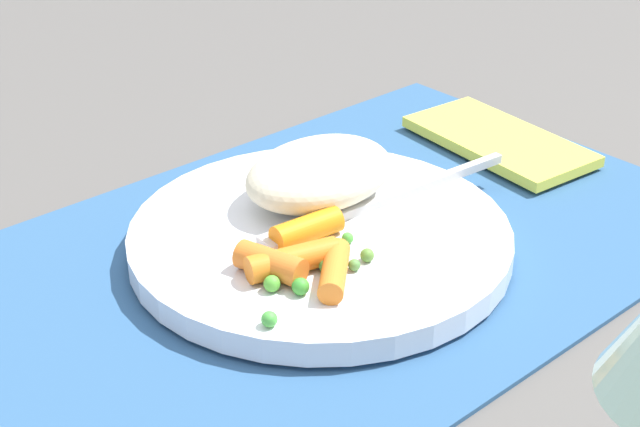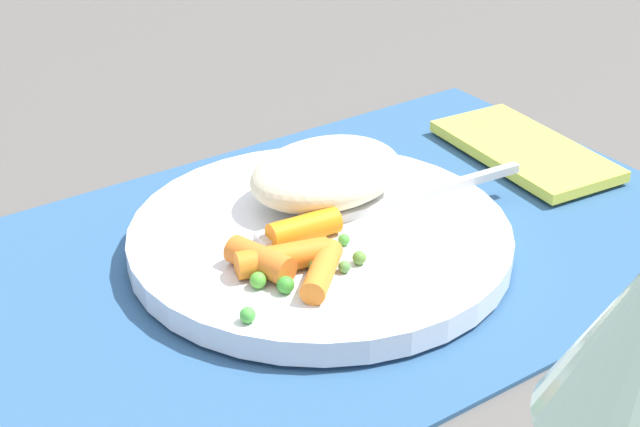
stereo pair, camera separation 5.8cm
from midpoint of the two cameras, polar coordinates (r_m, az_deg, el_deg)
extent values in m
plane|color=#565451|center=(0.60, 2.79, -2.70)|extent=(2.40, 2.40, 0.00)
cube|color=#2D5684|center=(0.60, 2.79, -2.46)|extent=(0.51, 0.32, 0.01)
cylinder|color=white|center=(0.59, 2.82, -1.57)|extent=(0.23, 0.23, 0.02)
ellipsoid|color=beige|center=(0.61, 3.10, 2.32)|extent=(0.10, 0.08, 0.04)
cylinder|color=orange|center=(0.57, 1.97, -0.95)|extent=(0.05, 0.02, 0.02)
cylinder|color=orange|center=(0.54, -0.49, -2.87)|extent=(0.03, 0.04, 0.02)
cylinder|color=orange|center=(0.53, 3.25, -3.52)|extent=(0.04, 0.04, 0.01)
cylinder|color=orange|center=(0.54, 0.85, -2.74)|extent=(0.06, 0.03, 0.02)
sphere|color=#548C41|center=(0.54, 4.52, -3.26)|extent=(0.01, 0.01, 0.01)
sphere|color=#58A73E|center=(0.57, 0.28, -1.43)|extent=(0.01, 0.01, 0.01)
sphere|color=#5B8D36|center=(0.55, 5.37, -2.72)|extent=(0.01, 0.01, 0.01)
sphere|color=#53AF36|center=(0.53, -0.53, -4.07)|extent=(0.01, 0.01, 0.01)
sphere|color=green|center=(0.57, 4.08, -1.74)|extent=(0.01, 0.01, 0.01)
sphere|color=green|center=(0.50, -0.99, -6.14)|extent=(0.01, 0.01, 0.01)
sphere|color=green|center=(0.52, 1.13, -4.34)|extent=(0.01, 0.01, 0.01)
sphere|color=green|center=(0.54, 2.86, -3.22)|extent=(0.01, 0.01, 0.01)
cube|color=silver|center=(0.58, 1.16, -1.18)|extent=(0.05, 0.02, 0.01)
cube|color=silver|center=(0.63, 8.89, 1.12)|extent=(0.15, 0.02, 0.01)
cube|color=#EAE54C|center=(0.73, 14.27, 3.61)|extent=(0.08, 0.15, 0.01)
camera|label=1|loc=(0.03, -87.14, 1.59)|focal=54.08mm
camera|label=2|loc=(0.03, 92.86, -1.59)|focal=54.08mm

